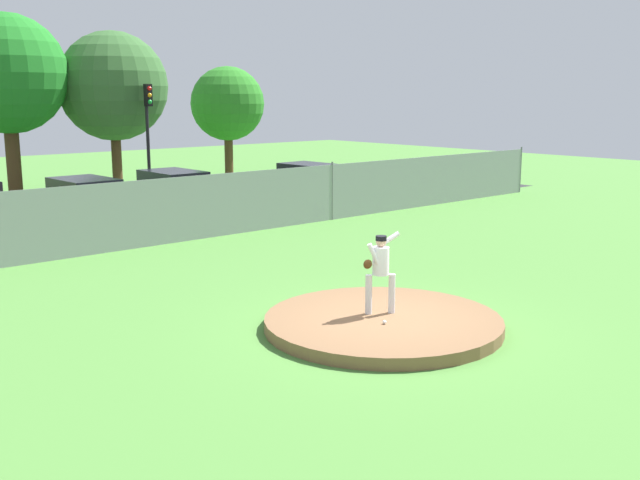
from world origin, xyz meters
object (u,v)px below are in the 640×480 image
pitcher_youth (380,266)px  traffic_light_far (148,122)px  parked_car_charcoal (174,194)px  parked_car_champagne (310,183)px  baseball (384,322)px  parked_car_slate (85,204)px

pitcher_youth → traffic_light_far: traffic_light_far is taller
parked_car_charcoal → parked_car_champagne: bearing=-4.6°
baseball → traffic_light_far: (5.52, 18.89, 3.04)m
baseball → parked_car_charcoal: (4.24, 14.83, 0.53)m
parked_car_charcoal → traffic_light_far: size_ratio=0.94×
baseball → parked_car_champagne: size_ratio=0.02×
pitcher_youth → traffic_light_far: (5.09, 18.34, 2.13)m
parked_car_charcoal → parked_car_slate: bearing=-176.1°
parked_car_charcoal → traffic_light_far: traffic_light_far is taller
baseball → parked_car_charcoal: 15.43m
baseball → parked_car_slate: size_ratio=0.02×
parked_car_champagne → parked_car_slate: (-9.70, 0.26, 0.02)m
pitcher_youth → traffic_light_far: bearing=74.5°
parked_car_champagne → parked_car_charcoal: bearing=175.4°
pitcher_youth → parked_car_champagne: (10.01, 13.78, -0.41)m
parked_car_charcoal → traffic_light_far: bearing=72.5°
pitcher_youth → parked_car_slate: bearing=88.7°
pitcher_youth → parked_car_charcoal: 14.79m
parked_car_champagne → traffic_light_far: 7.17m
parked_car_champagne → traffic_light_far: bearing=137.1°
baseball → parked_car_slate: parked_car_slate is taller
pitcher_youth → parked_car_champagne: size_ratio=0.35×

